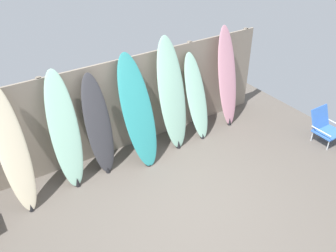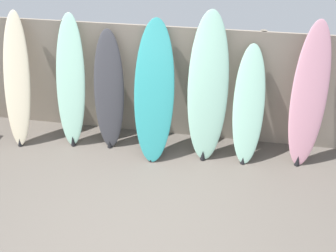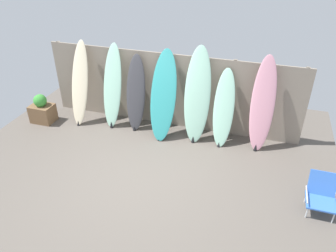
{
  "view_description": "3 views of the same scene",
  "coord_description": "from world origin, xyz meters",
  "px_view_note": "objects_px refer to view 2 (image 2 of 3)",
  "views": [
    {
      "loc": [
        -2.64,
        -3.44,
        4.27
      ],
      "look_at": [
        0.15,
        0.82,
        1.0
      ],
      "focal_mm": 40.0,
      "sensor_mm": 36.0,
      "label": 1
    },
    {
      "loc": [
        0.96,
        -3.08,
        3.51
      ],
      "look_at": [
        0.35,
        0.59,
        1.06
      ],
      "focal_mm": 40.0,
      "sensor_mm": 36.0,
      "label": 2
    },
    {
      "loc": [
        2.06,
        -4.69,
        4.19
      ],
      "look_at": [
        0.43,
        0.49,
        0.89
      ],
      "focal_mm": 35.0,
      "sensor_mm": 36.0,
      "label": 3
    }
  ],
  "objects_px": {
    "surfboard_seafoam_4": "(208,90)",
    "surfboard_seafoam_5": "(249,107)",
    "surfboard_seafoam_1": "(71,83)",
    "surfboard_cream_0": "(17,81)",
    "surfboard_charcoal_2": "(109,91)",
    "surfboard_pink_6": "(309,99)",
    "surfboard_teal_3": "(154,93)"
  },
  "relations": [
    {
      "from": "surfboard_charcoal_2",
      "to": "surfboard_teal_3",
      "type": "height_order",
      "value": "surfboard_teal_3"
    },
    {
      "from": "surfboard_cream_0",
      "to": "surfboard_charcoal_2",
      "type": "xyz_separation_m",
      "value": [
        1.41,
        0.09,
        -0.09
      ]
    },
    {
      "from": "surfboard_seafoam_4",
      "to": "surfboard_seafoam_5",
      "type": "distance_m",
      "value": 0.63
    },
    {
      "from": "surfboard_teal_3",
      "to": "surfboard_pink_6",
      "type": "xyz_separation_m",
      "value": [
        2.14,
        0.12,
        0.05
      ]
    },
    {
      "from": "surfboard_seafoam_1",
      "to": "surfboard_charcoal_2",
      "type": "relative_size",
      "value": 1.11
    },
    {
      "from": "surfboard_charcoal_2",
      "to": "surfboard_pink_6",
      "type": "bearing_deg",
      "value": 0.21
    },
    {
      "from": "surfboard_charcoal_2",
      "to": "surfboard_teal_3",
      "type": "relative_size",
      "value": 0.91
    },
    {
      "from": "surfboard_cream_0",
      "to": "surfboard_teal_3",
      "type": "height_order",
      "value": "surfboard_cream_0"
    },
    {
      "from": "surfboard_pink_6",
      "to": "surfboard_seafoam_4",
      "type": "bearing_deg",
      "value": -177.77
    },
    {
      "from": "surfboard_seafoam_1",
      "to": "surfboard_seafoam_5",
      "type": "height_order",
      "value": "surfboard_seafoam_1"
    },
    {
      "from": "surfboard_teal_3",
      "to": "surfboard_seafoam_5",
      "type": "xyz_separation_m",
      "value": [
        1.35,
        0.09,
        -0.14
      ]
    },
    {
      "from": "surfboard_cream_0",
      "to": "surfboard_seafoam_1",
      "type": "relative_size",
      "value": 1.0
    },
    {
      "from": "surfboard_seafoam_4",
      "to": "surfboard_pink_6",
      "type": "height_order",
      "value": "surfboard_seafoam_4"
    },
    {
      "from": "surfboard_charcoal_2",
      "to": "surfboard_seafoam_4",
      "type": "bearing_deg",
      "value": -1.7
    },
    {
      "from": "surfboard_teal_3",
      "to": "surfboard_seafoam_4",
      "type": "xyz_separation_m",
      "value": [
        0.76,
        0.06,
        0.08
      ]
    },
    {
      "from": "surfboard_cream_0",
      "to": "surfboard_seafoam_5",
      "type": "height_order",
      "value": "surfboard_cream_0"
    },
    {
      "from": "surfboard_teal_3",
      "to": "surfboard_pink_6",
      "type": "relative_size",
      "value": 0.95
    },
    {
      "from": "surfboard_cream_0",
      "to": "surfboard_pink_6",
      "type": "height_order",
      "value": "surfboard_pink_6"
    },
    {
      "from": "surfboard_seafoam_1",
      "to": "surfboard_teal_3",
      "type": "distance_m",
      "value": 1.29
    },
    {
      "from": "surfboard_seafoam_1",
      "to": "surfboard_charcoal_2",
      "type": "height_order",
      "value": "surfboard_seafoam_1"
    },
    {
      "from": "surfboard_pink_6",
      "to": "surfboard_seafoam_5",
      "type": "bearing_deg",
      "value": -178.12
    },
    {
      "from": "surfboard_seafoam_1",
      "to": "surfboard_seafoam_5",
      "type": "relative_size",
      "value": 1.18
    },
    {
      "from": "surfboard_seafoam_5",
      "to": "surfboard_charcoal_2",
      "type": "bearing_deg",
      "value": 179.57
    },
    {
      "from": "surfboard_cream_0",
      "to": "surfboard_seafoam_4",
      "type": "height_order",
      "value": "surfboard_seafoam_4"
    },
    {
      "from": "surfboard_seafoam_4",
      "to": "surfboard_seafoam_1",
      "type": "bearing_deg",
      "value": 179.23
    },
    {
      "from": "surfboard_seafoam_1",
      "to": "surfboard_seafoam_5",
      "type": "xyz_separation_m",
      "value": [
        2.64,
        0.0,
        -0.15
      ]
    },
    {
      "from": "surfboard_teal_3",
      "to": "surfboard_seafoam_5",
      "type": "distance_m",
      "value": 1.36
    },
    {
      "from": "surfboard_seafoam_4",
      "to": "surfboard_charcoal_2",
      "type": "bearing_deg",
      "value": 178.3
    },
    {
      "from": "surfboard_seafoam_1",
      "to": "surfboard_charcoal_2",
      "type": "bearing_deg",
      "value": 1.57
    },
    {
      "from": "surfboard_charcoal_2",
      "to": "surfboard_pink_6",
      "type": "distance_m",
      "value": 2.85
    },
    {
      "from": "surfboard_seafoam_1",
      "to": "surfboard_cream_0",
      "type": "bearing_deg",
      "value": -175.09
    },
    {
      "from": "surfboard_teal_3",
      "to": "surfboard_charcoal_2",
      "type": "bearing_deg",
      "value": 171.51
    }
  ]
}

